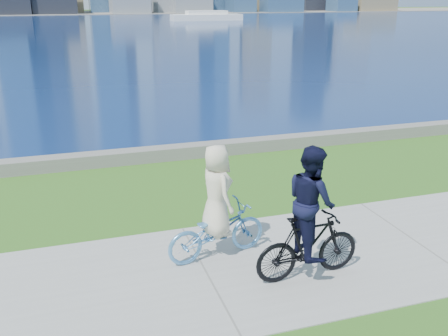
% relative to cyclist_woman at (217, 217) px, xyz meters
% --- Properties ---
extents(ground, '(320.00, 320.00, 0.00)m').
position_rel_cyclist_woman_xyz_m(ground, '(-0.33, -0.51, -0.77)').
color(ground, '#2B5C18').
rests_on(ground, ground).
extents(concrete_path, '(80.00, 3.50, 0.02)m').
position_rel_cyclist_woman_xyz_m(concrete_path, '(-0.33, -0.51, -0.76)').
color(concrete_path, '#9B9B96').
rests_on(concrete_path, ground).
extents(seawall, '(90.00, 0.50, 0.35)m').
position_rel_cyclist_woman_xyz_m(seawall, '(-0.33, 5.69, -0.59)').
color(seawall, slate).
rests_on(seawall, ground).
extents(bay_water, '(320.00, 131.00, 0.01)m').
position_rel_cyclist_woman_xyz_m(bay_water, '(-0.33, 71.49, -0.77)').
color(bay_water, navy).
rests_on(bay_water, ground).
extents(far_shore, '(320.00, 30.00, 0.12)m').
position_rel_cyclist_woman_xyz_m(far_shore, '(-0.33, 129.49, -0.71)').
color(far_shore, gray).
rests_on(far_shore, ground).
extents(ferry_far, '(12.53, 3.58, 1.70)m').
position_rel_cyclist_woman_xyz_m(ferry_far, '(22.86, 81.56, -0.06)').
color(ferry_far, white).
rests_on(ferry_far, ground).
extents(cyclist_woman, '(0.95, 1.91, 2.02)m').
position_rel_cyclist_woman_xyz_m(cyclist_woman, '(0.00, 0.00, 0.00)').
color(cyclist_woman, '#5799D4').
rests_on(cyclist_woman, ground).
extents(cyclist_man, '(0.70, 1.82, 2.20)m').
position_rel_cyclist_woman_xyz_m(cyclist_man, '(1.19, -1.08, 0.18)').
color(cyclist_man, black).
rests_on(cyclist_man, ground).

